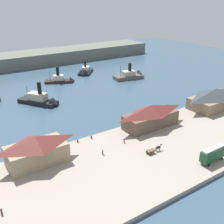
{
  "coord_description": "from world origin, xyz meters",
  "views": [
    {
      "loc": [
        -57.25,
        -73.8,
        43.46
      ],
      "look_at": [
        -2.93,
        7.26,
        2.0
      ],
      "focal_mm": 44.26,
      "sensor_mm": 36.0,
      "label": 1
    }
  ],
  "objects_px": {
    "ferry_shed_east_terminal": "(36,149)",
    "pedestrian_near_cart": "(103,152)",
    "horse_cart": "(154,149)",
    "ferry_departing_north": "(42,100)",
    "ferry_shed_customs_shed": "(215,98)",
    "pedestrian_at_waters_edge": "(1,211)",
    "ferry_mid_harbor": "(85,72)",
    "street_tram": "(213,154)",
    "mooring_post_east": "(91,137)",
    "ferry_near_quay": "(132,76)",
    "ferry_moored_east": "(62,80)",
    "ferry_shed_central_terminal": "(151,116)",
    "pedestrian_standing_center": "(124,141)",
    "mooring_post_west": "(78,141)"
  },
  "relations": [
    {
      "from": "ferry_shed_customs_shed",
      "to": "pedestrian_standing_center",
      "type": "xyz_separation_m",
      "value": [
        -47.97,
        -3.51,
        -3.27
      ]
    },
    {
      "from": "pedestrian_near_cart",
      "to": "ferry_mid_harbor",
      "type": "distance_m",
      "value": 93.19
    },
    {
      "from": "ferry_shed_customs_shed",
      "to": "ferry_near_quay",
      "type": "height_order",
      "value": "ferry_shed_customs_shed"
    },
    {
      "from": "pedestrian_near_cart",
      "to": "ferry_mid_harbor",
      "type": "xyz_separation_m",
      "value": [
        40.12,
        84.11,
        -0.79
      ]
    },
    {
      "from": "pedestrian_at_waters_edge",
      "to": "ferry_moored_east",
      "type": "height_order",
      "value": "ferry_moored_east"
    },
    {
      "from": "pedestrian_standing_center",
      "to": "ferry_mid_harbor",
      "type": "height_order",
      "value": "ferry_mid_harbor"
    },
    {
      "from": "ferry_shed_east_terminal",
      "to": "ferry_shed_customs_shed",
      "type": "distance_m",
      "value": 74.03
    },
    {
      "from": "ferry_mid_harbor",
      "to": "street_tram",
      "type": "bearing_deg",
      "value": -99.34
    },
    {
      "from": "ferry_near_quay",
      "to": "ferry_mid_harbor",
      "type": "distance_m",
      "value": 28.93
    },
    {
      "from": "ferry_shed_central_terminal",
      "to": "ferry_near_quay",
      "type": "bearing_deg",
      "value": 58.03
    },
    {
      "from": "street_tram",
      "to": "ferry_shed_customs_shed",
      "type": "bearing_deg",
      "value": 36.64
    },
    {
      "from": "ferry_departing_north",
      "to": "ferry_moored_east",
      "type": "relative_size",
      "value": 1.16
    },
    {
      "from": "mooring_post_east",
      "to": "ferry_near_quay",
      "type": "xyz_separation_m",
      "value": [
        55.67,
        51.01,
        -0.1
      ]
    },
    {
      "from": "ferry_shed_east_terminal",
      "to": "pedestrian_at_waters_edge",
      "type": "bearing_deg",
      "value": -131.65
    },
    {
      "from": "ferry_departing_north",
      "to": "ferry_shed_central_terminal",
      "type": "bearing_deg",
      "value": -62.76
    },
    {
      "from": "horse_cart",
      "to": "ferry_departing_north",
      "type": "relative_size",
      "value": 0.29
    },
    {
      "from": "street_tram",
      "to": "horse_cart",
      "type": "xyz_separation_m",
      "value": [
        -10.02,
        12.49,
        -1.58
      ]
    },
    {
      "from": "horse_cart",
      "to": "ferry_moored_east",
      "type": "relative_size",
      "value": 0.34
    },
    {
      "from": "horse_cart",
      "to": "mooring_post_east",
      "type": "relative_size",
      "value": 6.14
    },
    {
      "from": "pedestrian_at_waters_edge",
      "to": "ferry_mid_harbor",
      "type": "height_order",
      "value": "ferry_mid_harbor"
    },
    {
      "from": "ferry_shed_east_terminal",
      "to": "ferry_near_quay",
      "type": "distance_m",
      "value": 92.63
    },
    {
      "from": "mooring_post_west",
      "to": "street_tram",
      "type": "bearing_deg",
      "value": -49.51
    },
    {
      "from": "pedestrian_standing_center",
      "to": "ferry_near_quay",
      "type": "bearing_deg",
      "value": 50.57
    },
    {
      "from": "ferry_shed_east_terminal",
      "to": "ferry_shed_central_terminal",
      "type": "xyz_separation_m",
      "value": [
        40.56,
        -0.01,
        -0.05
      ]
    },
    {
      "from": "pedestrian_standing_center",
      "to": "pedestrian_near_cart",
      "type": "bearing_deg",
      "value": -167.38
    },
    {
      "from": "mooring_post_east",
      "to": "mooring_post_west",
      "type": "distance_m",
      "value": 4.8
    },
    {
      "from": "pedestrian_near_cart",
      "to": "ferry_departing_north",
      "type": "xyz_separation_m",
      "value": [
        0.88,
        50.78,
        -0.21
      ]
    },
    {
      "from": "pedestrian_at_waters_edge",
      "to": "ferry_mid_harbor",
      "type": "bearing_deg",
      "value": 52.78
    },
    {
      "from": "ferry_shed_central_terminal",
      "to": "pedestrian_standing_center",
      "type": "xyz_separation_m",
      "value": [
        -14.51,
        -4.47,
        -3.3
      ]
    },
    {
      "from": "street_tram",
      "to": "ferry_mid_harbor",
      "type": "relative_size",
      "value": 0.51
    },
    {
      "from": "ferry_shed_customs_shed",
      "to": "mooring_post_west",
      "type": "relative_size",
      "value": 24.3
    },
    {
      "from": "horse_cart",
      "to": "pedestrian_at_waters_edge",
      "type": "relative_size",
      "value": 3.35
    },
    {
      "from": "ferry_shed_east_terminal",
      "to": "mooring_post_west",
      "type": "xyz_separation_m",
      "value": [
        14.22,
        3.81,
        -3.62
      ]
    },
    {
      "from": "street_tram",
      "to": "mooring_post_east",
      "type": "distance_m",
      "value": 36.61
    },
    {
      "from": "ferry_shed_central_terminal",
      "to": "pedestrian_at_waters_edge",
      "type": "height_order",
      "value": "ferry_shed_central_terminal"
    },
    {
      "from": "horse_cart",
      "to": "mooring_post_east",
      "type": "bearing_deg",
      "value": 121.94
    },
    {
      "from": "ferry_shed_east_terminal",
      "to": "pedestrian_near_cart",
      "type": "bearing_deg",
      "value": -21.12
    },
    {
      "from": "horse_cart",
      "to": "ferry_departing_north",
      "type": "bearing_deg",
      "value": 101.81
    },
    {
      "from": "ferry_near_quay",
      "to": "ferry_shed_east_terminal",
      "type": "bearing_deg",
      "value": -143.79
    },
    {
      "from": "ferry_shed_customs_shed",
      "to": "pedestrian_at_waters_edge",
      "type": "relative_size",
      "value": 13.27
    },
    {
      "from": "mooring_post_east",
      "to": "ferry_departing_north",
      "type": "bearing_deg",
      "value": 91.75
    },
    {
      "from": "horse_cart",
      "to": "ferry_near_quay",
      "type": "height_order",
      "value": "ferry_near_quay"
    },
    {
      "from": "horse_cart",
      "to": "ferry_near_quay",
      "type": "xyz_separation_m",
      "value": [
        44.77,
        68.5,
        -0.58
      ]
    },
    {
      "from": "street_tram",
      "to": "mooring_post_east",
      "type": "relative_size",
      "value": 8.95
    },
    {
      "from": "ferry_near_quay",
      "to": "ferry_shed_central_terminal",
      "type": "bearing_deg",
      "value": -121.97
    },
    {
      "from": "ferry_departing_north",
      "to": "ferry_mid_harbor",
      "type": "bearing_deg",
      "value": 40.34
    },
    {
      "from": "ferry_shed_central_terminal",
      "to": "ferry_mid_harbor",
      "type": "distance_m",
      "value": 79.42
    },
    {
      "from": "ferry_moored_east",
      "to": "pedestrian_near_cart",
      "type": "bearing_deg",
      "value": -106.02
    },
    {
      "from": "ferry_shed_east_terminal",
      "to": "ferry_mid_harbor",
      "type": "height_order",
      "value": "ferry_shed_east_terminal"
    },
    {
      "from": "ferry_near_quay",
      "to": "ferry_departing_north",
      "type": "bearing_deg",
      "value": -169.63
    }
  ]
}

